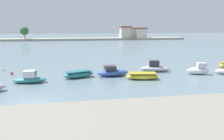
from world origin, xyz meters
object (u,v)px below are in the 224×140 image
object	(u,v)px
moored_boat_4	(112,72)
moored_boat_7	(198,70)
moored_boat_5	(142,76)
mooring_buoy_0	(3,70)
mooring_buoy_2	(12,73)
moored_boat_3	(79,74)
moored_boat_6	(155,68)
moored_boat_2	(30,79)

from	to	relation	value
moored_boat_4	moored_boat_7	bearing A→B (deg)	-10.33
moored_boat_5	mooring_buoy_0	size ratio (longest dim) A/B	17.35
moored_boat_4	mooring_buoy_2	distance (m)	15.62
moored_boat_3	moored_boat_5	world-z (taller)	moored_boat_3
moored_boat_5	moored_boat_6	world-z (taller)	moored_boat_6
moored_boat_5	mooring_buoy_0	world-z (taller)	moored_boat_5
mooring_buoy_0	moored_boat_2	bearing A→B (deg)	-55.91
moored_boat_2	moored_boat_6	distance (m)	19.29
moored_boat_2	moored_boat_7	xyz separation A→B (m)	(24.69, 0.95, 0.11)
moored_boat_4	moored_boat_6	size ratio (longest dim) A/B	0.94
moored_boat_7	mooring_buoy_2	bearing A→B (deg)	-174.37
moored_boat_4	moored_boat_5	size ratio (longest dim) A/B	1.00
moored_boat_2	moored_boat_3	distance (m)	6.65
moored_boat_3	moored_boat_6	bearing A→B (deg)	-7.50
moored_boat_4	moored_boat_6	world-z (taller)	moored_boat_6
mooring_buoy_0	mooring_buoy_2	world-z (taller)	mooring_buoy_2
moored_boat_2	moored_boat_7	world-z (taller)	moored_boat_7
moored_boat_4	mooring_buoy_2	size ratio (longest dim) A/B	11.73
moored_boat_5	mooring_buoy_2	xyz separation A→B (m)	(-19.03, 6.22, -0.24)
moored_boat_6	mooring_buoy_0	bearing A→B (deg)	-172.85
moored_boat_4	mooring_buoy_0	xyz separation A→B (m)	(-17.41, 6.87, -0.47)
moored_boat_6	mooring_buoy_0	size ratio (longest dim) A/B	18.64
mooring_buoy_0	moored_boat_7	bearing A→B (deg)	-14.51
moored_boat_4	moored_boat_6	xyz separation A→B (m)	(7.45, 2.11, 0.00)
moored_boat_2	mooring_buoy_0	distance (m)	10.75
moored_boat_2	mooring_buoy_0	xyz separation A→B (m)	(-6.02, 8.90, -0.43)
mooring_buoy_2	moored_boat_2	bearing A→B (deg)	-56.09
moored_boat_6	moored_boat_7	xyz separation A→B (m)	(5.85, -3.19, 0.08)
moored_boat_5	moored_boat_6	bearing A→B (deg)	61.62
moored_boat_7	mooring_buoy_0	xyz separation A→B (m)	(-30.71, 7.95, -0.54)
moored_boat_3	moored_boat_7	distance (m)	18.32
mooring_buoy_0	moored_boat_3	bearing A→B (deg)	-29.65
moored_boat_7	mooring_buoy_0	bearing A→B (deg)	-179.52
moored_boat_4	moored_boat_5	xyz separation A→B (m)	(3.84, -2.61, -0.16)
moored_boat_2	moored_boat_5	xyz separation A→B (m)	(15.23, -0.58, -0.12)
mooring_buoy_2	moored_boat_3	bearing A→B (deg)	-20.54
moored_boat_3	mooring_buoy_2	distance (m)	10.89
moored_boat_7	moored_boat_6	bearing A→B (deg)	166.41
moored_boat_3	mooring_buoy_0	distance (m)	14.29
mooring_buoy_0	moored_boat_4	bearing A→B (deg)	-21.52
mooring_buoy_2	moored_boat_4	bearing A→B (deg)	-13.40
moored_boat_3	moored_boat_5	bearing A→B (deg)	-33.23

